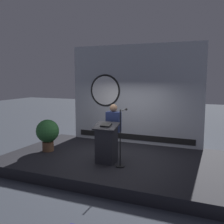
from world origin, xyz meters
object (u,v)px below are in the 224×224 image
(podium, at_px, (106,144))
(potted_plant, at_px, (48,132))
(speaker_person, at_px, (114,131))
(microphone_stand, at_px, (121,146))

(podium, distance_m, potted_plant, 2.23)
(potted_plant, bearing_deg, speaker_person, 3.69)
(microphone_stand, bearing_deg, potted_plant, 170.96)
(speaker_person, relative_size, microphone_stand, 1.04)
(microphone_stand, bearing_deg, speaker_person, 128.75)
(microphone_stand, height_order, potted_plant, microphone_stand)
(microphone_stand, xyz_separation_m, potted_plant, (-2.68, 0.43, 0.05))
(speaker_person, distance_m, potted_plant, 2.23)
(podium, relative_size, potted_plant, 1.11)
(microphone_stand, bearing_deg, podium, 169.30)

